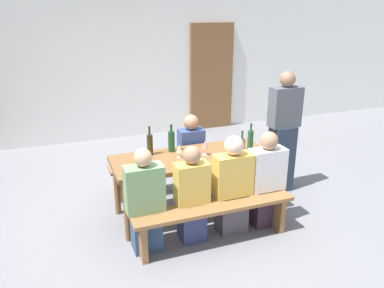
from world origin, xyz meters
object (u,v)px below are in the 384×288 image
wine_glass_2 (232,139)px  standing_host (283,135)px  wine_glass_1 (179,149)px  bench_far (175,167)px  wine_bottle_3 (171,141)px  seated_guest_near_3 (266,182)px  bench_near (214,213)px  wooden_door (212,77)px  seated_guest_near_2 (232,187)px  wine_bottle_1 (250,140)px  tasting_table (192,163)px  wine_bottle_2 (150,144)px  wine_glass_0 (205,145)px  seated_guest_near_1 (192,197)px  seated_guest_near_0 (145,204)px  seated_guest_far_0 (191,156)px  wine_bottle_0 (242,149)px

wine_glass_2 → standing_host: 0.83m
wine_glass_1 → wine_glass_2: wine_glass_2 is taller
bench_far → wine_bottle_3: wine_bottle_3 is taller
seated_guest_near_3 → standing_host: size_ratio=0.69×
bench_near → wine_glass_1: size_ratio=11.03×
wine_glass_2 → standing_host: (0.82, 0.13, -0.09)m
wooden_door → seated_guest_near_2: (-1.33, -3.67, -0.52)m
seated_guest_near_3 → seated_guest_near_2: bearing=90.0°
wine_bottle_1 → wine_glass_1: wine_bottle_1 is taller
standing_host → tasting_table: bearing=7.9°
wooden_door → wine_bottle_2: size_ratio=6.02×
bench_near → wine_glass_0: bearing=76.5°
wine_bottle_2 → tasting_table: bearing=-25.9°
wine_bottle_2 → seated_guest_near_1: wine_bottle_2 is taller
seated_guest_near_0 → seated_guest_far_0: size_ratio=1.01×
seated_guest_near_2 → wine_glass_1: bearing=39.3°
seated_guest_near_1 → standing_host: standing_host is taller
seated_guest_near_0 → wine_bottle_0: bearing=-79.0°
wine_bottle_2 → seated_guest_far_0: (0.63, 0.30, -0.35)m
bench_far → wine_glass_0: size_ratio=9.42×
tasting_table → seated_guest_near_0: size_ratio=1.67×
wine_bottle_2 → wine_glass_2: (0.98, -0.15, -0.00)m
wine_bottle_3 → seated_guest_far_0: size_ratio=0.30×
wine_glass_0 → seated_guest_near_0: 1.05m
seated_guest_near_3 → bench_far: bearing=30.6°
tasting_table → seated_guest_near_3: size_ratio=1.65×
wine_glass_1 → seated_guest_far_0: bearing=56.5°
wooden_door → seated_guest_near_1: (-1.80, -3.67, -0.54)m
bench_far → seated_guest_near_1: bearing=-99.5°
wine_glass_0 → seated_guest_far_0: bearing=87.3°
bench_near → wine_glass_1: bearing=102.8°
wine_bottle_2 → seated_guest_near_1: size_ratio=0.32×
wine_glass_0 → wine_glass_2: size_ratio=1.01×
wine_bottle_2 → wine_glass_2: wine_bottle_2 is taller
seated_guest_near_0 → seated_guest_near_1: 0.50m
bench_near → wine_glass_2: size_ratio=9.56×
tasting_table → wine_glass_2: 0.59m
wine_glass_1 → wine_glass_2: 0.70m
bench_far → seated_guest_far_0: size_ratio=1.60×
wine_glass_0 → wine_bottle_1: bearing=-2.5°
wine_glass_2 → seated_guest_near_2: size_ratio=0.16×
seated_guest_near_0 → wooden_door: bearing=-32.2°
seated_guest_near_2 → wine_bottle_1: bearing=-44.4°
wooden_door → bench_near: (-1.61, -3.82, -0.70)m
wooden_door → standing_host: bearing=-94.8°
seated_guest_far_0 → wine_glass_0: bearing=-2.7°
tasting_table → wine_glass_1: 0.25m
bench_near → wine_glass_2: (0.54, 0.73, 0.53)m
seated_guest_near_0 → seated_guest_near_1: (0.50, -0.00, -0.01)m
wine_bottle_1 → wooden_door: bearing=74.8°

